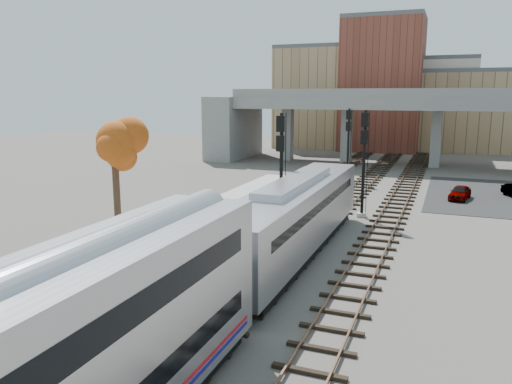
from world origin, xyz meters
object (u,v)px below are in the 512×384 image
Objects in this scene: signal_mast_near at (281,173)px; signal_mast_far at (348,145)px; tree at (114,148)px; signal_mast_mid at (364,163)px; car_a at (460,192)px; locomotive at (295,215)px.

signal_mast_far is (-0.00, 21.68, -0.19)m from signal_mast_near.
signal_mast_mid is at bearing 36.09° from tree.
signal_mast_far is at bearing 90.00° from signal_mast_near.
signal_mast_near reaches higher than car_a.
signal_mast_mid reaches higher than signal_mast_far.
signal_mast_near is 10.55m from tree.
signal_mast_far is (-2.10, 25.46, 1.47)m from locomotive.
car_a is at bearing 55.17° from signal_mast_near.
signal_mast_near is 2.22× the size of car_a.
signal_mast_mid is (2.00, 10.19, 1.68)m from locomotive.
signal_mast_near is at bearing -122.59° from signal_mast_mid.
car_a is (10.85, -6.08, -3.12)m from signal_mast_far.
signal_mast_far is 27.24m from tree.
locomotive is 2.46× the size of signal_mast_mid.
signal_mast_mid reaches higher than car_a.
signal_mast_near is at bearing 119.08° from locomotive.
locomotive is 25.58m from signal_mast_far.
locomotive is at bearing -85.28° from signal_mast_far.
signal_mast_far is 12.83m from car_a.
signal_mast_mid is (4.10, 6.41, 0.02)m from signal_mast_near.
signal_mast_mid is 15.81m from signal_mast_far.
locomotive is 2.47× the size of signal_mast_near.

